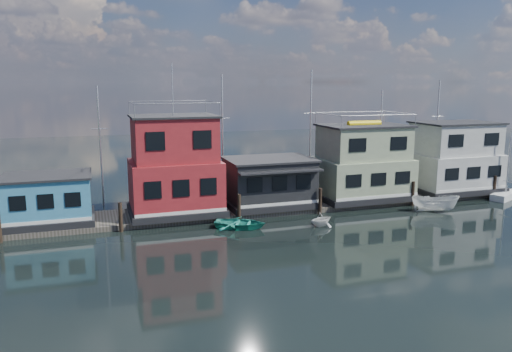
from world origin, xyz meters
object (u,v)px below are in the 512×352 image
object	(u,v)px
day_sailer	(505,195)
dinghy_teal	(240,223)
houseboat_green	(363,164)
houseboat_dark	(269,182)
dinghy_white	(321,219)
houseboat_red	(175,167)
motorboat	(435,203)
houseboat_blue	(48,199)
houseboat_white	(454,158)

from	to	relation	value
day_sailer	dinghy_teal	bearing A→B (deg)	158.59
dinghy_teal	houseboat_green	bearing A→B (deg)	-42.75
houseboat_dark	houseboat_green	xyz separation A→B (m)	(9.00, 0.02, 1.13)
houseboat_dark	dinghy_white	xyz separation A→B (m)	(2.06, -6.00, -1.86)
houseboat_red	motorboat	world-z (taller)	houseboat_red
houseboat_blue	dinghy_teal	size ratio (longest dim) A/B	1.66
houseboat_white	day_sailer	bearing A→B (deg)	-42.35
houseboat_white	dinghy_white	size ratio (longest dim) A/B	3.99
houseboat_white	dinghy_white	bearing A→B (deg)	-160.45
dinghy_white	day_sailer	xyz separation A→B (m)	(20.44, 2.82, -0.17)
houseboat_red	houseboat_green	size ratio (longest dim) A/B	1.41
houseboat_green	dinghy_white	bearing A→B (deg)	-139.08
houseboat_white	dinghy_teal	size ratio (longest dim) A/B	2.18
houseboat_blue	dinghy_white	xyz separation A→B (m)	(19.56, -6.01, -1.65)
dinghy_teal	motorboat	bearing A→B (deg)	-64.26
dinghy_teal	houseboat_white	bearing A→B (deg)	-51.06
day_sailer	dinghy_white	bearing A→B (deg)	163.25
day_sailer	houseboat_dark	bearing A→B (deg)	147.36
houseboat_red	motorboat	size ratio (longest dim) A/B	3.09
houseboat_blue	dinghy_white	distance (m)	20.53
houseboat_red	day_sailer	distance (m)	30.89
houseboat_green	dinghy_teal	world-z (taller)	houseboat_green
houseboat_red	dinghy_white	size ratio (longest dim) A/B	5.63
dinghy_white	motorboat	distance (m)	11.00
dinghy_white	dinghy_teal	distance (m)	6.18
houseboat_white	motorboat	bearing A→B (deg)	-139.06
houseboat_dark	dinghy_white	size ratio (longest dim) A/B	3.51
houseboat_red	houseboat_dark	world-z (taller)	houseboat_red
houseboat_white	day_sailer	xyz separation A→B (m)	(3.50, -3.19, -3.15)
houseboat_red	day_sailer	bearing A→B (deg)	-5.97
dinghy_white	dinghy_teal	world-z (taller)	dinghy_white
houseboat_dark	houseboat_green	world-z (taller)	houseboat_green
dinghy_white	day_sailer	size ratio (longest dim) A/B	0.34
houseboat_green	houseboat_white	size ratio (longest dim) A/B	1.00
houseboat_blue	houseboat_green	distance (m)	26.53
houseboat_blue	houseboat_dark	distance (m)	17.50
houseboat_dark	motorboat	world-z (taller)	houseboat_dark
houseboat_white	dinghy_teal	xyz separation A→B (m)	(-22.97, -4.67, -3.14)
dinghy_teal	day_sailer	size ratio (longest dim) A/B	0.62
dinghy_teal	motorboat	distance (m)	17.02
motorboat	dinghy_white	bearing A→B (deg)	122.79
houseboat_blue	houseboat_red	size ratio (longest dim) A/B	0.54
dinghy_teal	houseboat_red	bearing A→B (deg)	68.19
houseboat_blue	day_sailer	size ratio (longest dim) A/B	1.03
dinghy_teal	houseboat_blue	bearing A→B (deg)	98.38
houseboat_red	motorboat	xyz separation A→B (m)	(21.03, -5.18, -3.36)
houseboat_dark	houseboat_white	xyz separation A→B (m)	(19.00, 0.02, 1.12)
houseboat_white	houseboat_blue	bearing A→B (deg)	-180.00
houseboat_green	dinghy_white	size ratio (longest dim) A/B	3.99
houseboat_green	houseboat_dark	bearing A→B (deg)	-179.88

